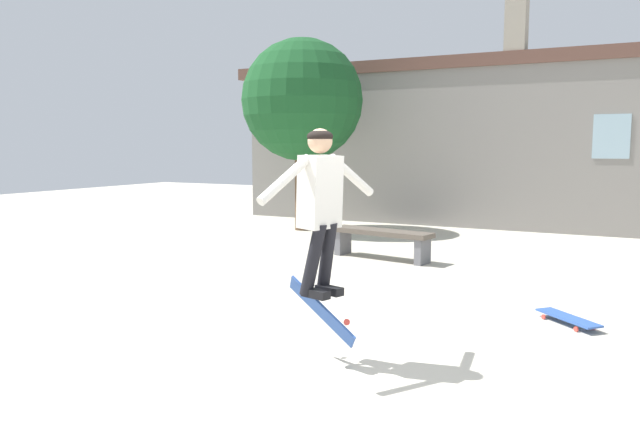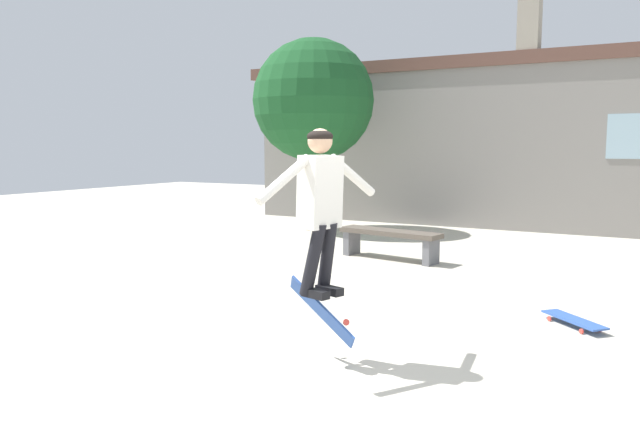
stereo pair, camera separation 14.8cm
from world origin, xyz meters
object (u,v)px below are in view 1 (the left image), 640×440
tree_left (302,101)px  skateboard_flipping (322,311)px  skater (320,198)px  park_bench (381,238)px  skateboard_resting (568,318)px

tree_left → skateboard_flipping: bearing=-59.7°
skateboard_flipping → skater: bearing=-176.8°
park_bench → skateboard_resting: 4.15m
skater → tree_left: bearing=136.3°
park_bench → tree_left: bearing=148.4°
skater → skateboard_flipping: 0.98m
skateboard_flipping → skateboard_resting: skateboard_flipping is taller
skateboard_flipping → park_bench: bearing=111.4°
park_bench → skateboard_flipping: bearing=-64.1°
park_bench → skateboard_resting: (3.19, -2.64, -0.29)m
skateboard_resting → skateboard_flipping: bearing=93.9°
skater → skateboard_resting: (1.79, 2.23, -1.37)m
tree_left → park_bench: bearing=-41.3°
skateboard_flipping → skateboard_resting: bearing=56.7°
tree_left → skater: (4.32, -7.43, -1.40)m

